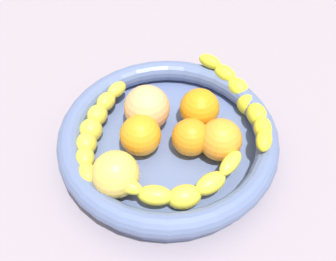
{
  "coord_description": "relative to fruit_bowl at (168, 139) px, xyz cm",
  "views": [
    {
      "loc": [
        0.02,
        -38.95,
        54.02
      ],
      "look_at": [
        0.0,
        0.0,
        8.18
      ],
      "focal_mm": 41.58,
      "sensor_mm": 36.0,
      "label": 1
    }
  ],
  "objects": [
    {
      "name": "kitchen_counter",
      "position": [
        0.0,
        0.0,
        -4.47
      ],
      "size": [
        120.0,
        120.0,
        3.0
      ],
      "primitive_type": "cube",
      "color": "gray",
      "rests_on": "ground"
    },
    {
      "name": "peach_blush",
      "position": [
        -3.37,
        4.13,
        2.93
      ],
      "size": [
        7.45,
        7.45,
        7.45
      ],
      "primitive_type": "sphere",
      "color": "#E7A467",
      "rests_on": "fruit_bowl"
    },
    {
      "name": "orange_front",
      "position": [
        -4.2,
        -1.14,
        2.41
      ],
      "size": [
        6.41,
        6.41,
        6.41
      ],
      "primitive_type": "sphere",
      "color": "orange",
      "rests_on": "fruit_bowl"
    },
    {
      "name": "orange_rear",
      "position": [
        5.09,
        4.52,
        2.46
      ],
      "size": [
        6.5,
        6.5,
        6.5
      ],
      "primitive_type": "sphere",
      "color": "orange",
      "rests_on": "fruit_bowl"
    },
    {
      "name": "apple_yellow",
      "position": [
        -7.33,
        -8.39,
        2.62
      ],
      "size": [
        6.83,
        6.83,
        6.83
      ],
      "primitive_type": "sphere",
      "color": "#EAC251",
      "rests_on": "fruit_bowl"
    },
    {
      "name": "banana_arching_top",
      "position": [
        12.55,
        6.55,
        2.26
      ],
      "size": [
        11.29,
        22.32,
        5.65
      ],
      "color": "yellow",
      "rests_on": "fruit_bowl"
    },
    {
      "name": "banana_draped_left",
      "position": [
        2.03,
        -10.04,
        1.8
      ],
      "size": [
        19.66,
        9.33,
        4.66
      ],
      "color": "yellow",
      "rests_on": "fruit_bowl"
    },
    {
      "name": "orange_mid_left",
      "position": [
        3.47,
        -1.31,
        2.16
      ],
      "size": [
        5.91,
        5.91,
        5.91
      ],
      "primitive_type": "sphere",
      "color": "orange",
      "rests_on": "fruit_bowl"
    },
    {
      "name": "orange_mid_right",
      "position": [
        7.93,
        -2.08,
        2.48
      ],
      "size": [
        6.55,
        6.55,
        6.55
      ],
      "primitive_type": "sphere",
      "color": "orange",
      "rests_on": "fruit_bowl"
    },
    {
      "name": "banana_draped_right",
      "position": [
        -11.54,
        0.98,
        1.52
      ],
      "size": [
        7.77,
        21.47,
        4.05
      ],
      "color": "yellow",
      "rests_on": "fruit_bowl"
    },
    {
      "name": "fruit_bowl",
      "position": [
        0.0,
        0.0,
        0.0
      ],
      "size": [
        34.54,
        34.54,
        5.75
      ],
      "color": "slate",
      "rests_on": "kitchen_counter"
    }
  ]
}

